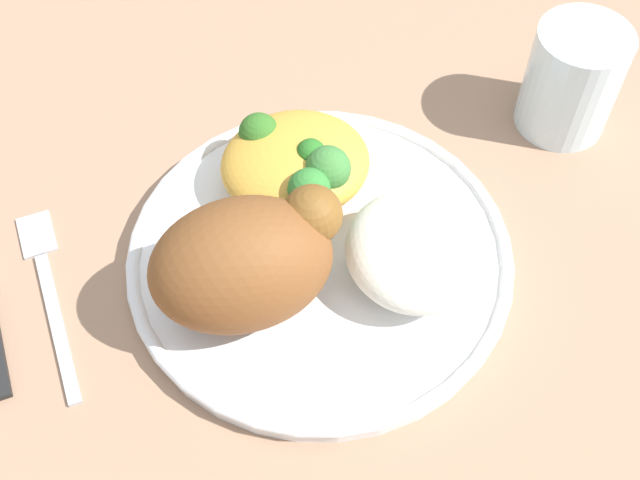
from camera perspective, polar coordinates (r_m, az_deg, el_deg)
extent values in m
plane|color=#9E775D|center=(0.52, 0.00, -1.70)|extent=(2.00, 2.00, 0.00)
cylinder|color=white|center=(0.51, 0.00, -1.32)|extent=(0.24, 0.24, 0.01)
torus|color=white|center=(0.50, 0.00, -0.93)|extent=(0.24, 0.24, 0.01)
ellipsoid|color=brown|center=(0.45, -5.64, -1.78)|extent=(0.11, 0.08, 0.08)
sphere|color=brown|center=(0.45, -0.56, 1.82)|extent=(0.04, 0.04, 0.04)
ellipsoid|color=white|center=(0.48, 6.71, -0.77)|extent=(0.08, 0.09, 0.04)
ellipsoid|color=gold|center=(0.52, -1.65, 5.55)|extent=(0.10, 0.09, 0.04)
sphere|color=#336923|center=(0.53, -4.38, 7.62)|extent=(0.03, 0.03, 0.03)
sphere|color=#3D7C38|center=(0.50, 0.57, 5.13)|extent=(0.03, 0.03, 0.03)
sphere|color=#347F34|center=(0.49, -0.28, 3.76)|extent=(0.03, 0.03, 0.03)
sphere|color=#296E23|center=(0.51, -0.66, 6.21)|extent=(0.02, 0.02, 0.02)
cube|color=#B2B2B7|center=(0.52, -18.34, -5.40)|extent=(0.02, 0.11, 0.01)
cube|color=#B2B2B7|center=(0.56, -19.61, 0.43)|extent=(0.03, 0.04, 0.00)
cylinder|color=silver|center=(0.59, 17.56, 10.85)|extent=(0.07, 0.07, 0.08)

